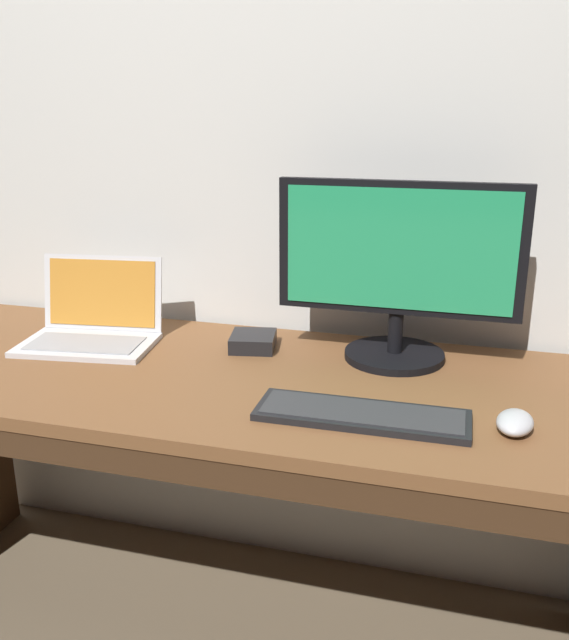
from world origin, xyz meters
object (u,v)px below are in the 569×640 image
(external_monitor, at_px, (398,270))
(computer_mouse, at_px, (515,422))
(wired_keyboard, at_px, (362,415))
(laptop_silver, at_px, (92,327))
(external_drive_box, at_px, (253,341))

(external_monitor, bearing_deg, computer_mouse, -49.84)
(wired_keyboard, bearing_deg, laptop_silver, 160.88)
(laptop_silver, height_order, external_monitor, external_monitor)
(wired_keyboard, distance_m, computer_mouse, 0.29)
(external_monitor, bearing_deg, laptop_silver, -174.05)
(external_monitor, xyz_separation_m, external_drive_box, (-0.36, -0.01, -0.21))
(laptop_silver, xyz_separation_m, wired_keyboard, (0.75, -0.26, -0.03))
(external_drive_box, bearing_deg, laptop_silver, -170.76)
(laptop_silver, distance_m, external_monitor, 0.80)
(computer_mouse, relative_size, external_drive_box, 0.89)
(computer_mouse, bearing_deg, external_drive_box, 162.41)
(laptop_silver, distance_m, computer_mouse, 1.07)
(wired_keyboard, height_order, external_drive_box, external_drive_box)
(external_monitor, bearing_deg, wired_keyboard, -93.67)
(computer_mouse, height_order, external_drive_box, external_drive_box)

